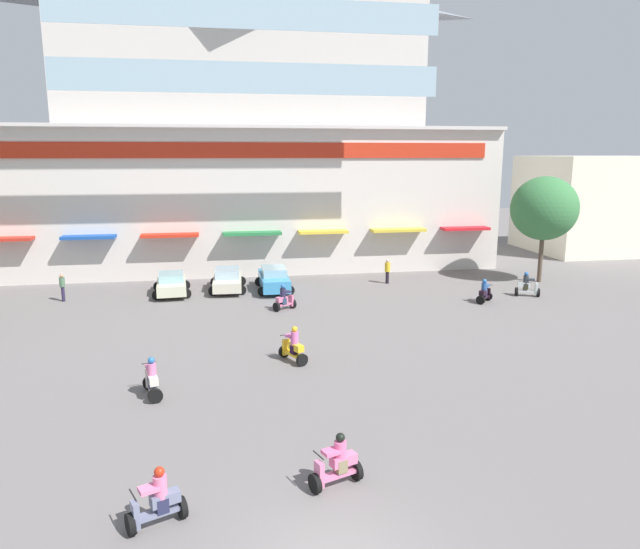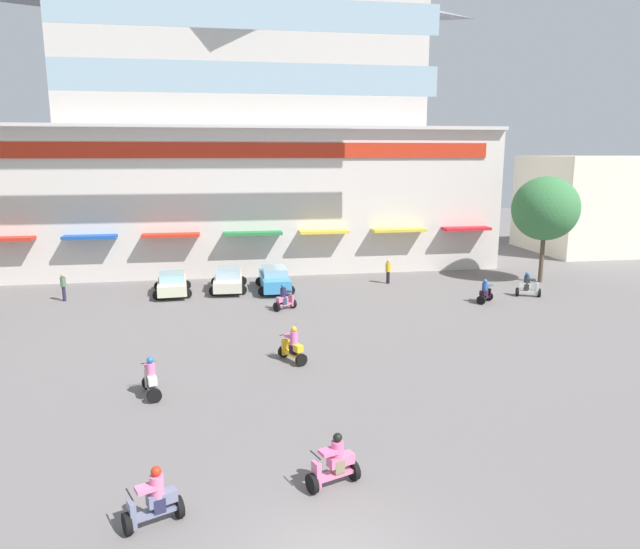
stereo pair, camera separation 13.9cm
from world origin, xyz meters
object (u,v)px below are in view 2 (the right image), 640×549
scooter_rider_3 (334,464)px  scooter_rider_8 (151,379)px  parked_car_0 (172,283)px  pedestrian_0 (63,285)px  plaza_tree_1 (546,209)px  scooter_rider_7 (485,293)px  scooter_rider_2 (528,286)px  parked_car_2 (274,279)px  parked_car_1 (228,279)px  scooter_rider_1 (154,502)px  scooter_rider_4 (293,347)px  scooter_rider_6 (285,299)px  pedestrian_1 (388,270)px

scooter_rider_3 → scooter_rider_8: (-5.38, 6.81, 0.03)m
parked_car_0 → pedestrian_0: bearing=-174.4°
plaza_tree_1 → scooter_rider_7: (-6.20, -4.67, -4.41)m
scooter_rider_2 → scooter_rider_7: scooter_rider_2 is taller
plaza_tree_1 → parked_car_2: 18.57m
parked_car_1 → scooter_rider_8: size_ratio=2.80×
scooter_rider_1 → scooter_rider_4: (4.54, 10.42, 0.05)m
scooter_rider_7 → parked_car_0: bearing=164.3°
pedestrian_0 → scooter_rider_1: bearing=-71.7°
scooter_rider_4 → scooter_rider_6: bearing=86.2°
scooter_rider_8 → plaza_tree_1: bearing=32.6°
scooter_rider_3 → scooter_rider_4: (0.07, 9.50, 0.03)m
parked_car_2 → scooter_rider_2: size_ratio=2.97×
parked_car_0 → scooter_rider_3: (5.84, -22.63, -0.09)m
scooter_rider_1 → scooter_rider_4: 11.37m
scooter_rider_1 → scooter_rider_3: size_ratio=0.98×
parked_car_1 → pedestrian_0: size_ratio=2.60×
scooter_rider_4 → parked_car_0: bearing=114.2°
parked_car_0 → scooter_rider_4: scooter_rider_4 is taller
parked_car_1 → pedestrian_1: 10.64m
pedestrian_1 → parked_car_0: bearing=-176.6°
scooter_rider_1 → scooter_rider_4: scooter_rider_4 is taller
parked_car_1 → scooter_rider_6: size_ratio=2.91×
parked_car_1 → scooter_rider_8: scooter_rider_8 is taller
plaza_tree_1 → parked_car_2: (-18.07, 0.52, -4.23)m
parked_car_1 → scooter_rider_3: 23.32m
scooter_rider_3 → scooter_rider_7: scooter_rider_3 is taller
scooter_rider_6 → pedestrian_1: (7.61, 5.62, 0.32)m
scooter_rider_1 → scooter_rider_2: bearing=44.0°
scooter_rider_1 → pedestrian_1: pedestrian_1 is taller
parked_car_2 → scooter_rider_3: parked_car_2 is taller
scooter_rider_3 → pedestrian_0: 25.09m
scooter_rider_3 → scooter_rider_7: bearing=54.7°
parked_car_1 → scooter_rider_4: scooter_rider_4 is taller
scooter_rider_6 → scooter_rider_8: size_ratio=0.96×
plaza_tree_1 → scooter_rider_1: bearing=-135.0°
scooter_rider_1 → scooter_rider_7: bearing=47.5°
pedestrian_1 → scooter_rider_4: bearing=-120.3°
scooter_rider_6 → scooter_rider_7: size_ratio=1.04×
parked_car_0 → scooter_rider_2: bearing=-10.9°
scooter_rider_2 → scooter_rider_3: (-15.65, -18.49, -0.03)m
parked_car_2 → scooter_rider_2: (15.14, -4.19, -0.13)m
plaza_tree_1 → pedestrian_0: 30.89m
scooter_rider_1 → scooter_rider_2: size_ratio=0.97×
scooter_rider_8 → scooter_rider_4: bearing=26.2°
scooter_rider_2 → scooter_rider_3: size_ratio=1.01×
plaza_tree_1 → scooter_rider_7: bearing=-143.0°
parked_car_0 → parked_car_2: parked_car_2 is taller
scooter_rider_3 → scooter_rider_2: bearing=49.7°
plaza_tree_1 → scooter_rider_1: (-23.06, -23.08, -4.40)m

